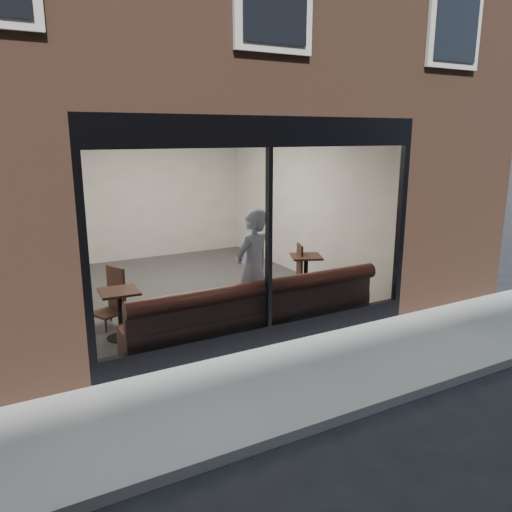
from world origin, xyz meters
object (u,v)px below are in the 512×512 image
person (253,270)px  cafe_chair_left (108,313)px  banquette (255,321)px  cafe_chair_right (289,281)px  cafe_table_right (306,257)px  cafe_table_left (119,292)px

person → cafe_chair_left: (-1.96, 1.15, -0.71)m
cafe_chair_left → banquette: bearing=119.1°
banquette → cafe_chair_right: banquette is taller
cafe_chair_right → cafe_table_right: bearing=159.4°
cafe_table_left → cafe_table_right: (3.60, 0.46, 0.00)m
person → cafe_chair_right: (1.48, 1.25, -0.71)m
cafe_table_right → cafe_chair_left: cafe_table_right is taller
cafe_table_left → cafe_chair_right: 3.47m
cafe_table_left → cafe_chair_left: cafe_table_left is taller
banquette → cafe_table_left: bearing=155.2°
person → cafe_table_left: size_ratio=3.46×
cafe_table_right → cafe_chair_right: 0.59m
cafe_table_left → person: bearing=-17.3°
cafe_table_right → cafe_table_left: bearing=-172.8°
cafe_table_left → cafe_chair_left: size_ratio=1.32×
person → cafe_table_left: bearing=-38.9°
banquette → cafe_chair_left: 2.33m
banquette → cafe_chair_left: banquette is taller
person → cafe_table_right: (1.71, 1.05, -0.21)m
banquette → cafe_table_left: 2.05m
banquette → person: (0.09, 0.24, 0.72)m
person → cafe_chair_right: person is taller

